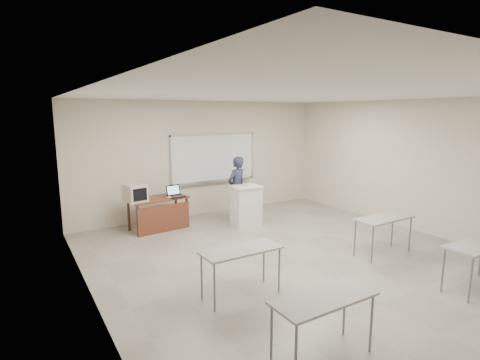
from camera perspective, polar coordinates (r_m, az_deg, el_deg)
floor at (r=7.08m, az=9.31°, el=-12.29°), size 7.00×8.00×0.01m
whiteboard at (r=10.09m, az=-4.01°, el=3.28°), size 2.48×0.10×1.31m
student_desks at (r=5.96m, az=18.13°, el=-10.09°), size 4.40×2.20×0.73m
instructor_desk at (r=8.84m, az=-12.14°, el=-4.18°), size 1.33×0.67×0.75m
podium at (r=9.07m, az=0.96°, el=-3.88°), size 0.69×0.50×0.96m
crt_monitor at (r=8.59m, az=-15.70°, el=-1.93°), size 0.42×0.47×0.40m
laptop at (r=8.90m, az=-9.76°, el=-2.14°), size 0.36×0.33×0.26m
mouse at (r=8.77m, az=-10.77°, el=-2.62°), size 0.13×0.11×0.04m
keyboard at (r=8.95m, az=-0.12°, el=-0.86°), size 0.43×0.26×0.02m
presenter at (r=9.54m, az=-0.50°, el=-1.20°), size 0.68×0.55×1.61m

